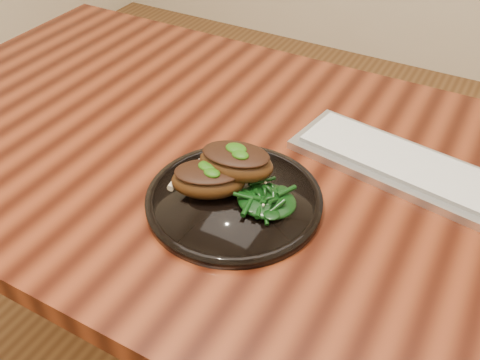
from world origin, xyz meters
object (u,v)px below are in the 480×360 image
object	(u,v)px
lamb_chop_front	(208,179)
plate	(234,199)
desk	(282,206)
greens_heap	(267,198)
keyboard	(423,173)

from	to	relation	value
lamb_chop_front	plate	bearing A→B (deg)	13.94
plate	lamb_chop_front	size ratio (longest dim) A/B	2.02
desk	plate	distance (m)	0.15
greens_heap	keyboard	bearing A→B (deg)	47.11
lamb_chop_front	keyboard	world-z (taller)	lamb_chop_front
desk	greens_heap	xyz separation A→B (m)	(0.02, -0.11, 0.11)
lamb_chop_front	keyboard	xyz separation A→B (m)	(0.28, 0.21, -0.03)
greens_heap	keyboard	distance (m)	0.27
lamb_chop_front	keyboard	size ratio (longest dim) A/B	0.29
lamb_chop_front	greens_heap	bearing A→B (deg)	8.97
desk	keyboard	bearing A→B (deg)	23.17
desk	plate	xyz separation A→B (m)	(-0.03, -0.12, 0.09)
greens_heap	keyboard	size ratio (longest dim) A/B	0.20
plate	keyboard	distance (m)	0.32
desk	plate	bearing A→B (deg)	-105.44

